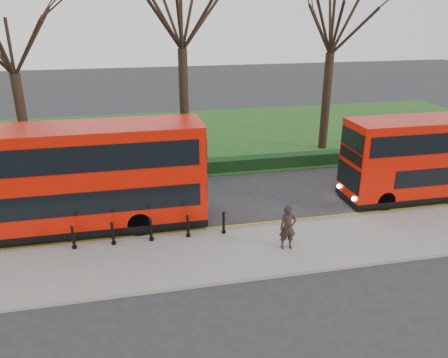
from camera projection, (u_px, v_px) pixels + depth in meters
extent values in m
plane|color=#28282B|center=(172.00, 227.00, 20.40)|extent=(120.00, 120.00, 0.00)
cube|color=gray|center=(179.00, 259.00, 17.65)|extent=(60.00, 4.00, 0.15)
cube|color=slate|center=(174.00, 236.00, 19.47)|extent=(60.00, 0.25, 0.16)
cube|color=#1E4F1A|center=(152.00, 139.00, 34.04)|extent=(60.00, 18.00, 0.06)
cube|color=black|center=(160.00, 170.00, 26.44)|extent=(60.00, 0.90, 0.80)
cube|color=yellow|center=(173.00, 234.00, 19.76)|extent=(60.00, 0.10, 0.01)
cube|color=yellow|center=(173.00, 232.00, 19.95)|extent=(60.00, 0.10, 0.01)
cylinder|color=black|center=(23.00, 123.00, 26.85)|extent=(0.60, 0.60, 5.93)
cylinder|color=black|center=(184.00, 105.00, 28.58)|extent=(0.60, 0.60, 7.19)
cylinder|color=black|center=(326.00, 102.00, 30.62)|extent=(0.60, 0.60, 6.73)
cylinder|color=black|center=(73.00, 238.00, 18.12)|extent=(0.15, 0.15, 1.00)
cylinder|color=black|center=(113.00, 234.00, 18.43)|extent=(0.15, 0.15, 1.00)
cylinder|color=black|center=(151.00, 230.00, 18.74)|extent=(0.15, 0.15, 1.00)
cylinder|color=black|center=(188.00, 226.00, 19.06)|extent=(0.15, 0.15, 1.00)
cylinder|color=black|center=(224.00, 223.00, 19.37)|extent=(0.15, 0.15, 1.00)
cube|color=#C21104|center=(68.00, 176.00, 19.30)|extent=(12.05, 2.74, 4.44)
cube|color=black|center=(74.00, 222.00, 20.13)|extent=(12.07, 2.76, 0.33)
cube|color=black|center=(88.00, 204.00, 18.51)|extent=(9.64, 0.04, 1.04)
cube|color=black|center=(60.00, 161.00, 17.62)|extent=(11.40, 0.04, 1.15)
cylinder|color=black|center=(140.00, 223.00, 19.54)|extent=(1.10, 0.33, 1.10)
cylinder|color=black|center=(138.00, 202.00, 21.73)|extent=(1.10, 0.33, 1.10)
cube|color=#C21104|center=(444.00, 154.00, 23.05)|extent=(10.80, 2.45, 3.98)
cube|color=black|center=(437.00, 190.00, 23.79)|extent=(10.82, 2.47, 0.29)
cube|color=black|center=(351.00, 155.00, 21.87)|extent=(0.06, 2.16, 0.54)
cylinder|color=black|center=(385.00, 201.00, 21.99)|extent=(0.98, 0.29, 0.98)
cylinder|color=black|center=(364.00, 185.00, 23.95)|extent=(0.98, 0.29, 0.98)
imported|color=black|center=(288.00, 227.00, 17.99)|extent=(0.73, 0.51, 1.92)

